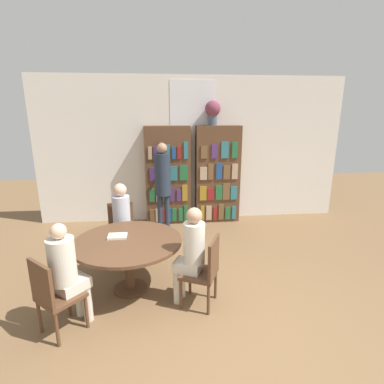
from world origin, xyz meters
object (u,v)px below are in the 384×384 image
reading_table (128,247)px  chair_far_side (205,269)px  seated_reader_left (122,218)px  librarian_standing (163,178)px  bookshelf_left (168,176)px  seated_reader_back (67,269)px  chair_near_camera (53,294)px  seated_reader_right (191,250)px  chair_left_side (122,227)px  bookshelf_right (217,175)px  flower_vase (213,111)px

reading_table → chair_far_side: (0.94, -0.42, -0.13)m
seated_reader_left → chair_far_side: bearing=119.8°
reading_table → librarian_standing: librarian_standing is taller
bookshelf_left → seated_reader_back: bearing=-110.3°
chair_near_camera → seated_reader_right: seated_reader_right is taller
chair_near_camera → librarian_standing: librarian_standing is taller
bookshelf_left → seated_reader_back: bookshelf_left is taller
chair_near_camera → librarian_standing: size_ratio=0.51×
chair_left_side → librarian_standing: librarian_standing is taller
bookshelf_right → seated_reader_right: (-0.85, -2.85, -0.30)m
chair_far_side → seated_reader_left: 1.69m
chair_left_side → chair_far_side: bearing=117.0°
chair_left_side → seated_reader_left: size_ratio=0.71×
reading_table → bookshelf_left: bearing=76.8°
chair_far_side → librarian_standing: bearing=35.2°
seated_reader_left → seated_reader_back: bearing=63.0°
flower_vase → chair_left_side: size_ratio=0.55×
bookshelf_right → chair_far_side: 3.05m
bookshelf_right → seated_reader_back: bookshelf_right is taller
seated_reader_right → chair_far_side: bearing=-90.0°
chair_far_side → seated_reader_back: 1.54m
reading_table → chair_left_side: 1.04m
seated_reader_left → seated_reader_right: seated_reader_left is taller
flower_vase → reading_table: flower_vase is taller
chair_near_camera → chair_far_side: size_ratio=1.00×
chair_left_side → chair_far_side: 1.83m
bookshelf_right → chair_left_side: 2.42m
chair_far_side → seated_reader_left: (-1.11, 1.26, 0.22)m
chair_far_side → seated_reader_left: size_ratio=0.71×
seated_reader_back → librarian_standing: 2.85m
seated_reader_back → librarian_standing: size_ratio=0.70×
seated_reader_right → librarian_standing: bearing=31.6°
flower_vase → seated_reader_right: flower_vase is taller
bookshelf_left → flower_vase: 1.59m
flower_vase → seated_reader_right: size_ratio=0.39×
flower_vase → chair_near_camera: bearing=-123.9°
bookshelf_left → reading_table: (-0.58, -2.50, -0.39)m
chair_left_side → reading_table: bearing=90.0°
chair_near_camera → chair_far_side: bearing=54.0°
chair_near_camera → bookshelf_left: bearing=110.9°
bookshelf_left → chair_left_side: 1.77m
bookshelf_left → librarian_standing: (-0.11, -0.50, 0.06)m
chair_left_side → seated_reader_back: seated_reader_back is taller
flower_vase → seated_reader_left: bearing=-135.0°
reading_table → flower_vase: bearing=59.1°
bookshelf_right → seated_reader_left: (-1.80, -1.67, -0.29)m
bookshelf_right → chair_near_camera: (-2.32, -3.26, -0.52)m
bookshelf_right → chair_near_camera: bookshelf_right is taller
chair_far_side → bookshelf_left: bearing=31.2°
reading_table → chair_left_side: bearing=101.7°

